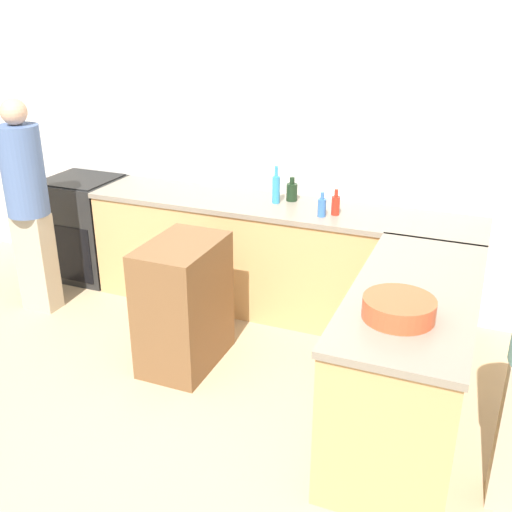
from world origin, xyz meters
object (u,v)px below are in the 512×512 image
at_px(dish_soap_bottle, 276,188).
at_px(person_by_range, 27,200).
at_px(mixing_bowl, 399,308).
at_px(wine_bottle_dark, 292,191).
at_px(range_oven, 86,227).
at_px(island_table, 184,304).
at_px(hot_sauce_bottle, 336,205).
at_px(water_bottle_blue, 322,207).

relative_size(dish_soap_bottle, person_by_range, 0.17).
height_order(mixing_bowl, wine_bottle_dark, wine_bottle_dark).
xyz_separation_m(mixing_bowl, dish_soap_bottle, (-1.24, 1.55, 0.06)).
distance_m(range_oven, person_by_range, 0.89).
xyz_separation_m(island_table, mixing_bowl, (1.53, -0.50, 0.52)).
bearing_deg(mixing_bowl, range_oven, 154.19).
bearing_deg(mixing_bowl, island_table, 161.84).
relative_size(mixing_bowl, person_by_range, 0.21).
relative_size(hot_sauce_bottle, wine_bottle_dark, 1.02).
bearing_deg(dish_soap_bottle, island_table, -105.41).
distance_m(island_table, wine_bottle_dark, 1.33).
relative_size(island_table, water_bottle_blue, 4.91).
distance_m(dish_soap_bottle, person_by_range, 1.98).
bearing_deg(mixing_bowl, water_bottle_blue, 120.59).
xyz_separation_m(hot_sauce_bottle, person_by_range, (-2.34, -0.67, -0.05)).
xyz_separation_m(wine_bottle_dark, water_bottle_blue, (0.34, -0.28, -0.00)).
xyz_separation_m(range_oven, hot_sauce_bottle, (2.40, -0.07, 0.54)).
distance_m(range_oven, mixing_bowl, 3.51).
xyz_separation_m(water_bottle_blue, person_by_range, (-2.26, -0.59, -0.05)).
distance_m(water_bottle_blue, person_by_range, 2.33).
relative_size(range_oven, dish_soap_bottle, 3.12).
height_order(range_oven, hot_sauce_bottle, hot_sauce_bottle).
xyz_separation_m(water_bottle_blue, dish_soap_bottle, (-0.43, 0.18, 0.05)).
bearing_deg(water_bottle_blue, dish_soap_bottle, 157.73).
xyz_separation_m(mixing_bowl, wine_bottle_dark, (-1.15, 1.65, 0.02)).
xyz_separation_m(island_table, person_by_range, (-1.54, 0.27, 0.50)).
height_order(hot_sauce_bottle, wine_bottle_dark, hot_sauce_bottle).
bearing_deg(hot_sauce_bottle, range_oven, 178.36).
height_order(island_table, dish_soap_bottle, dish_soap_bottle).
bearing_deg(range_oven, water_bottle_blue, -3.52).
bearing_deg(person_by_range, water_bottle_blue, 14.77).
bearing_deg(hot_sauce_bottle, dish_soap_bottle, 168.69).
bearing_deg(water_bottle_blue, person_by_range, -165.23).
height_order(range_oven, wine_bottle_dark, wine_bottle_dark).
bearing_deg(wine_bottle_dark, person_by_range, -155.43).
bearing_deg(dish_soap_bottle, person_by_range, -157.05).
relative_size(mixing_bowl, wine_bottle_dark, 1.89).
bearing_deg(hot_sauce_bottle, mixing_bowl, -63.34).
height_order(range_oven, person_by_range, person_by_range).
distance_m(island_table, hot_sauce_bottle, 1.35).
bearing_deg(hot_sauce_bottle, wine_bottle_dark, 153.50).
relative_size(wine_bottle_dark, person_by_range, 0.11).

